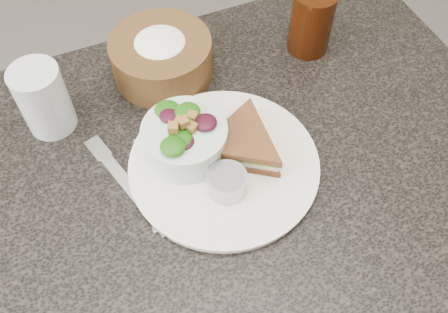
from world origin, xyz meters
name	(u,v)px	position (x,y,z in m)	size (l,w,h in m)	color
floor	(224,311)	(0.00, 0.00, 0.00)	(6.00, 6.00, 0.00)	#4B4946
dining_table	(224,258)	(0.00, 0.00, 0.38)	(1.00, 0.70, 0.75)	black
dinner_plate	(224,165)	(0.00, -0.01, 0.76)	(0.30, 0.30, 0.01)	silver
sandwich	(242,144)	(0.03, 0.00, 0.78)	(0.16, 0.16, 0.04)	#50311C
salad_bowl	(185,136)	(-0.05, 0.04, 0.80)	(0.13, 0.13, 0.08)	silver
dressing_ramekin	(227,183)	(-0.02, -0.05, 0.78)	(0.06, 0.06, 0.04)	#A2A5AB
orange_wedge	(216,126)	(0.01, 0.06, 0.78)	(0.07, 0.07, 0.03)	#EB5C00
fork	(131,189)	(-0.15, 0.01, 0.75)	(0.02, 0.20, 0.01)	#B4B4B4
knife	(146,183)	(-0.12, 0.01, 0.75)	(0.01, 0.18, 0.00)	#A7A7A7
bread_basket	(161,52)	(-0.02, 0.23, 0.80)	(0.18, 0.18, 0.10)	brown
cola_glass	(312,19)	(0.25, 0.19, 0.82)	(0.08, 0.08, 0.13)	black
water_glass	(43,99)	(-0.23, 0.19, 0.81)	(0.08, 0.08, 0.12)	#B5BFC7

